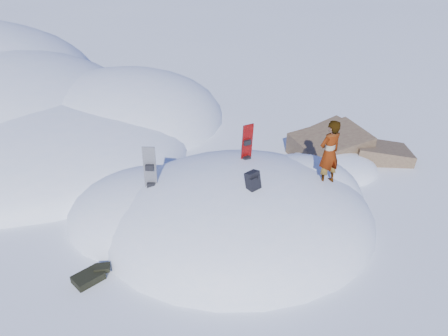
{
  "coord_description": "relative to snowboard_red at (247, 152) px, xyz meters",
  "views": [
    {
      "loc": [
        -1.53,
        -9.03,
        6.69
      ],
      "look_at": [
        -0.34,
        0.3,
        1.48
      ],
      "focal_mm": 35.0,
      "sensor_mm": 36.0,
      "label": 1
    }
  ],
  "objects": [
    {
      "name": "ground",
      "position": [
        -0.32,
        -0.84,
        -1.61
      ],
      "size": [
        120.0,
        120.0,
        0.0
      ],
      "primitive_type": "plane",
      "color": "white",
      "rests_on": "ground"
    },
    {
      "name": "snowboard_dark",
      "position": [
        -2.46,
        -0.59,
        -0.25
      ],
      "size": [
        0.32,
        0.22,
        1.65
      ],
      "rotation": [
        0.0,
        0.0,
        -0.17
      ],
      "color": "black",
      "rests_on": "snow_mound"
    },
    {
      "name": "snow_mound",
      "position": [
        -0.49,
        -0.6,
        -1.61
      ],
      "size": [
        8.0,
        6.0,
        3.0
      ],
      "color": "white",
      "rests_on": "ground"
    },
    {
      "name": "rock_outcrop",
      "position": [
        3.4,
        2.17,
        -1.6
      ],
      "size": [
        4.68,
        4.41,
        1.68
      ],
      "color": "brown",
      "rests_on": "ground"
    },
    {
      "name": "person",
      "position": [
        1.86,
        -0.91,
        0.32
      ],
      "size": [
        0.72,
        0.61,
        1.67
      ],
      "primitive_type": "imported",
      "rotation": [
        0.0,
        0.0,
        3.54
      ],
      "color": "slate",
      "rests_on": "snow_mound"
    },
    {
      "name": "gear_pile",
      "position": [
        -3.8,
        -2.48,
        -1.51
      ],
      "size": [
        0.83,
        0.71,
        0.22
      ],
      "rotation": [
        0.0,
        0.0,
        0.65
      ],
      "color": "black",
      "rests_on": "ground"
    },
    {
      "name": "snowboard_red",
      "position": [
        0.0,
        0.0,
        0.0
      ],
      "size": [
        0.34,
        0.29,
        1.61
      ],
      "rotation": [
        0.0,
        0.0,
        0.38
      ],
      "color": "#BC0A0A",
      "rests_on": "snow_mound"
    },
    {
      "name": "backpack",
      "position": [
        -0.11,
        -1.5,
        0.03
      ],
      "size": [
        0.41,
        0.46,
        0.5
      ],
      "rotation": [
        0.0,
        0.0,
        0.6
      ],
      "color": "black",
      "rests_on": "snow_mound"
    }
  ]
}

